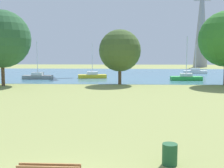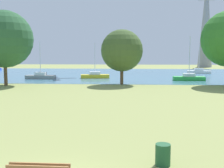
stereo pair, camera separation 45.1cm
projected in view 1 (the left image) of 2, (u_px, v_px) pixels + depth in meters
name	position (u px, v px, depth m)	size (l,w,h in m)	color
ground_plane	(106.00, 92.00, 29.78)	(160.00, 160.00, 0.00)	#8C9351
litter_bin	(170.00, 154.00, 10.30)	(0.56, 0.56, 0.80)	#1E512D
water_surface	(116.00, 74.00, 57.58)	(140.00, 40.00, 0.02)	teal
sailboat_gray	(38.00, 76.00, 45.67)	(4.80, 1.51, 6.13)	gray
sailboat_yellow	(92.00, 76.00, 47.32)	(4.99, 2.34, 5.90)	yellow
sailboat_white	(195.00, 71.00, 58.80)	(4.95, 2.09, 6.12)	white
sailboat_green	(186.00, 77.00, 43.37)	(4.80, 1.50, 6.82)	green
tree_east_far	(1.00, 39.00, 35.65)	(7.41, 7.41, 9.73)	brown
tree_west_near	(120.00, 51.00, 37.35)	(5.65, 5.65, 7.39)	brown
electricity_pylon	(202.00, 19.00, 87.13)	(6.40, 4.40, 29.78)	gray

